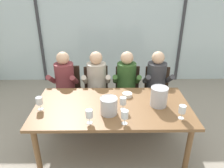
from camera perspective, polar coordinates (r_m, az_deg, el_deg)
name	(u,v)px	position (r m, az deg, el deg)	size (l,w,h in m)	color
ground	(112,112)	(4.07, -0.11, -7.43)	(14.00, 14.00, 0.00)	#9E9384
window_glass_panel	(111,27)	(5.04, -0.32, 14.97)	(7.25, 0.03, 2.60)	silver
window_mullion_left	(39,28)	(5.27, -18.94, 14.11)	(0.06, 0.06, 2.60)	#38383D
window_mullion_right	(182,27)	(5.29, 18.24, 14.25)	(0.06, 0.06, 2.60)	#38383D
hillside_vineyard	(110,22)	(8.37, -0.48, 16.30)	(13.25, 2.40, 1.79)	#386633
dining_table	(112,110)	(2.87, 0.09, -6.98)	(2.05, 1.05, 0.74)	brown
chair_near_curtain	(69,88)	(3.85, -11.57, -1.05)	(0.48, 0.48, 0.90)	#332319
chair_left_of_center	(97,88)	(3.78, -4.13, -1.10)	(0.50, 0.50, 0.90)	#332319
chair_center	(128,88)	(3.77, 4.23, -1.13)	(0.45, 0.45, 0.90)	#332319
chair_right_of_center	(157,89)	(3.83, 11.90, -1.25)	(0.48, 0.48, 0.90)	#332319
person_maroon_top	(64,83)	(3.64, -12.74, 0.24)	(0.48, 0.62, 1.22)	brown
person_beige_jumper	(97,83)	(3.56, -4.14, 0.29)	(0.47, 0.62, 1.22)	#B7AD9E
person_olive_shirt	(126,83)	(3.57, 3.89, 0.33)	(0.47, 0.62, 1.22)	#2D5123
person_charcoal_jacket	(157,83)	(3.64, 11.95, 0.37)	(0.47, 0.61, 1.22)	#38383D
ice_bucket_primary	(109,106)	(2.61, -0.85, -5.82)	(0.22, 0.22, 0.22)	#B7B7BC
ice_bucket_secondary	(159,96)	(2.84, 12.49, -3.25)	(0.23, 0.23, 0.26)	#B7B7BC
tasting_bowl	(127,95)	(3.05, 4.10, -2.88)	(0.14, 0.14, 0.05)	silver
wine_glass_by_left_taster	(39,101)	(2.84, -18.90, -4.33)	(0.08, 0.08, 0.17)	silver
wine_glass_near_bucket	(89,114)	(2.46, -6.13, -8.08)	(0.08, 0.08, 0.17)	silver
wine_glass_center_pour	(123,101)	(2.69, 2.97, -4.68)	(0.08, 0.08, 0.17)	silver
wine_glass_by_right_taster	(125,115)	(2.43, 3.44, -8.28)	(0.08, 0.08, 0.17)	silver
wine_glass_spare_empty	(182,110)	(2.65, 18.31, -6.59)	(0.08, 0.08, 0.17)	silver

